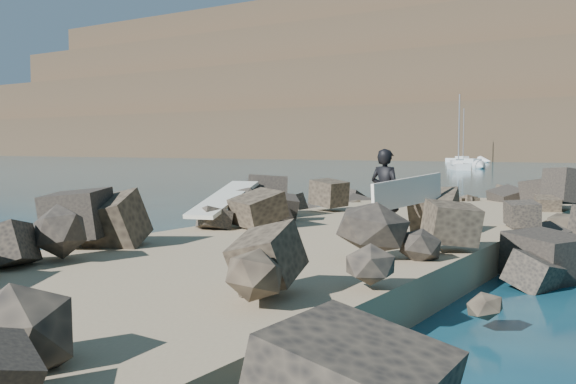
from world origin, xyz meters
name	(u,v)px	position (x,y,z in m)	size (l,w,h in m)	color
ground	(317,269)	(0.00, 0.00, 0.00)	(800.00, 800.00, 0.00)	#0F384C
jetty	(254,270)	(0.00, -2.00, 0.30)	(6.00, 26.00, 0.60)	#8C7759
riprap_left	(147,240)	(-2.90, -1.50, 0.50)	(2.60, 22.00, 1.00)	black
riprap_right	(439,272)	(2.90, -1.50, 0.50)	(2.60, 22.00, 1.00)	black
surfboard_resting	(224,204)	(-2.67, 0.55, 1.04)	(0.65, 2.62, 0.09)	silver
surfer_with_board	(388,193)	(1.14, 0.64, 1.43)	(1.04, 2.00, 1.64)	black
sailboat_a	(458,166)	(-15.19, 53.99, 0.35)	(4.16, 6.35, 7.80)	silver
sailboat_e	(463,160)	(-23.91, 82.47, 0.35)	(6.29, 5.05, 8.09)	silver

